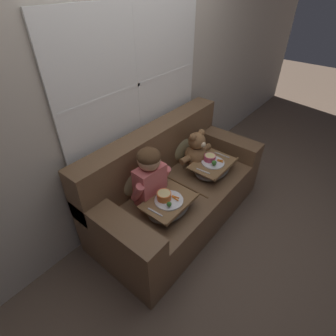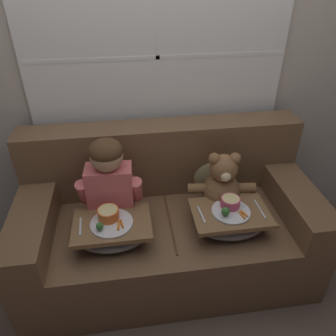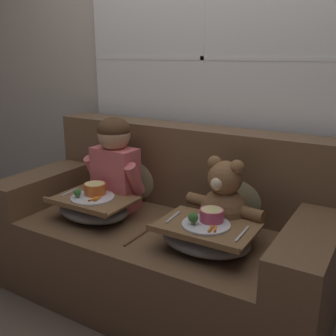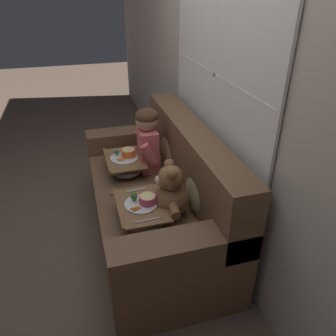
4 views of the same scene
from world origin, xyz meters
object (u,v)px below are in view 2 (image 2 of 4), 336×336
couch (167,223)px  child_figure (109,177)px  teddy_bear (222,185)px  throw_pillow_behind_child (111,175)px  lap_tray_child (112,230)px  throw_pillow_behind_teddy (214,167)px  lap_tray_teddy (230,219)px

couch → child_figure: 0.54m
teddy_bear → couch: bearing=177.9°
throw_pillow_behind_child → child_figure: child_figure is taller
lap_tray_child → couch: bearing=31.4°
throw_pillow_behind_teddy → child_figure: bearing=-164.3°
teddy_bear → throw_pillow_behind_teddy: bearing=89.8°
child_figure → lap_tray_teddy: (0.70, -0.21, -0.23)m
child_figure → throw_pillow_behind_teddy: bearing=15.7°
lap_tray_teddy → throw_pillow_behind_teddy: bearing=90.0°
teddy_bear → lap_tray_child: (-0.70, -0.20, -0.10)m
teddy_bear → lap_tray_child: 0.73m
couch → child_figure: child_figure is taller
throw_pillow_behind_child → throw_pillow_behind_teddy: size_ratio=1.09×
throw_pillow_behind_teddy → lap_tray_child: bearing=-150.1°
couch → child_figure: bearing=-178.6°
child_figure → lap_tray_child: 0.31m
couch → lap_tray_child: (-0.35, -0.21, 0.18)m
lap_tray_child → teddy_bear: bearing=16.1°
lap_tray_child → throw_pillow_behind_teddy: bearing=29.9°
throw_pillow_behind_child → lap_tray_teddy: bearing=-30.0°
teddy_bear → lap_tray_teddy: teddy_bear is taller
lap_tray_teddy → child_figure: bearing=163.6°
throw_pillow_behind_teddy → child_figure: child_figure is taller
couch → throw_pillow_behind_teddy: 0.49m
couch → lap_tray_child: size_ratio=4.13×
throw_pillow_behind_teddy → teddy_bear: size_ratio=0.83×
child_figure → lap_tray_child: (-0.00, -0.21, -0.23)m
teddy_bear → lap_tray_teddy: size_ratio=0.95×
lap_tray_teddy → teddy_bear: bearing=90.2°
couch → lap_tray_teddy: 0.45m
throw_pillow_behind_teddy → lap_tray_teddy: bearing=-90.0°
child_figure → teddy_bear: size_ratio=1.25×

